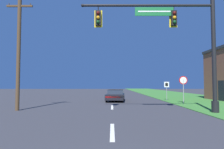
{
  "coord_description": "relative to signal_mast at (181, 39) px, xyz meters",
  "views": [
    {
      "loc": [
        -0.01,
        -1.61,
        1.76
      ],
      "look_at": [
        0.0,
        25.86,
        3.15
      ],
      "focal_mm": 32.0,
      "sensor_mm": 36.0,
      "label": 1
    }
  ],
  "objects": [
    {
      "name": "stop_sign",
      "position": [
        2.18,
        5.79,
        -2.77
      ],
      "size": [
        0.76,
        0.07,
        2.5
      ],
      "color": "gray",
      "rests_on": "grass_verge_right"
    },
    {
      "name": "grass_verge_right",
      "position": [
        6.17,
        19.16,
        -4.61
      ],
      "size": [
        10.0,
        110.0,
        0.04
      ],
      "color": "#38752D",
      "rests_on": "ground"
    },
    {
      "name": "car_ahead",
      "position": [
        -3.97,
        9.0,
        -4.03
      ],
      "size": [
        2.16,
        4.57,
        1.19
      ],
      "color": "black",
      "rests_on": "ground"
    },
    {
      "name": "road_center_line",
      "position": [
        -4.33,
        11.16,
        -4.63
      ],
      "size": [
        0.16,
        34.8,
        0.01
      ],
      "color": "silver",
      "rests_on": "ground"
    },
    {
      "name": "signal_mast",
      "position": [
        0.0,
        0.0,
        0.0
      ],
      "size": [
        8.61,
        0.47,
        7.64
      ],
      "color": "black",
      "rests_on": "grass_verge_right"
    },
    {
      "name": "route_sign_post",
      "position": [
        1.72,
        9.72,
        -3.11
      ],
      "size": [
        0.55,
        0.06,
        2.03
      ],
      "color": "gray",
      "rests_on": "grass_verge_right"
    },
    {
      "name": "utility_pole_near",
      "position": [
        -10.81,
        1.23,
        -0.41
      ],
      "size": [
        1.8,
        0.26,
        8.15
      ],
      "color": "#4C3823",
      "rests_on": "ground"
    }
  ]
}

